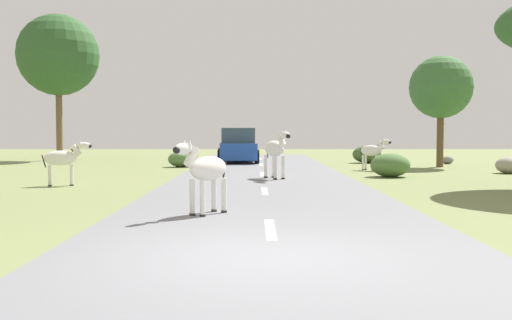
{
  "coord_description": "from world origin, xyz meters",
  "views": [
    {
      "loc": [
        -0.03,
        -7.41,
        1.65
      ],
      "look_at": [
        -0.11,
        11.57,
        0.7
      ],
      "focal_mm": 41.01,
      "sensor_mm": 36.0,
      "label": 1
    }
  ],
  "objects_px": {
    "car_0": "(240,147)",
    "zebra_3": "(66,159)",
    "zebra_0": "(278,149)",
    "bush_1": "(184,159)",
    "tree_0": "(61,56)",
    "tree_2": "(444,88)",
    "bush_3": "(369,154)",
    "zebra_1": "(375,151)",
    "rock_2": "(450,160)",
    "bush_0": "(393,165)",
    "zebra_2": "(208,170)",
    "rock_0": "(510,165)"
  },
  "relations": [
    {
      "from": "car_0",
      "to": "zebra_3",
      "type": "bearing_deg",
      "value": -114.56
    },
    {
      "from": "zebra_0",
      "to": "bush_1",
      "type": "bearing_deg",
      "value": -84.11
    },
    {
      "from": "car_0",
      "to": "tree_0",
      "type": "xyz_separation_m",
      "value": [
        -10.04,
        2.95,
        4.97
      ]
    },
    {
      "from": "tree_2",
      "to": "bush_3",
      "type": "relative_size",
      "value": 3.42
    },
    {
      "from": "zebra_1",
      "to": "bush_1",
      "type": "height_order",
      "value": "zebra_1"
    },
    {
      "from": "zebra_0",
      "to": "zebra_3",
      "type": "distance_m",
      "value": 6.72
    },
    {
      "from": "car_0",
      "to": "bush_1",
      "type": "relative_size",
      "value": 3.71
    },
    {
      "from": "car_0",
      "to": "tree_0",
      "type": "distance_m",
      "value": 11.59
    },
    {
      "from": "bush_1",
      "to": "rock_2",
      "type": "xyz_separation_m",
      "value": [
        12.94,
        2.56,
        -0.16
      ]
    },
    {
      "from": "zebra_3",
      "to": "bush_0",
      "type": "xyz_separation_m",
      "value": [
        10.57,
        3.33,
        -0.39
      ]
    },
    {
      "from": "zebra_2",
      "to": "tree_0",
      "type": "bearing_deg",
      "value": -30.36
    },
    {
      "from": "zebra_2",
      "to": "tree_0",
      "type": "distance_m",
      "value": 24.22
    },
    {
      "from": "zebra_2",
      "to": "car_0",
      "type": "xyz_separation_m",
      "value": [
        0.04,
        18.56,
        -0.06
      ]
    },
    {
      "from": "zebra_1",
      "to": "zebra_0",
      "type": "bearing_deg",
      "value": -2.7
    },
    {
      "from": "tree_2",
      "to": "bush_0",
      "type": "bearing_deg",
      "value": -121.89
    },
    {
      "from": "bush_1",
      "to": "bush_3",
      "type": "height_order",
      "value": "bush_3"
    },
    {
      "from": "tree_0",
      "to": "rock_0",
      "type": "bearing_deg",
      "value": -25.91
    },
    {
      "from": "bush_3",
      "to": "zebra_0",
      "type": "bearing_deg",
      "value": -115.68
    },
    {
      "from": "bush_0",
      "to": "rock_2",
      "type": "distance_m",
      "value": 9.52
    },
    {
      "from": "zebra_3",
      "to": "zebra_2",
      "type": "bearing_deg",
      "value": 18.56
    },
    {
      "from": "zebra_1",
      "to": "car_0",
      "type": "distance_m",
      "value": 7.91
    },
    {
      "from": "rock_2",
      "to": "zebra_0",
      "type": "bearing_deg",
      "value": -132.66
    },
    {
      "from": "zebra_2",
      "to": "zebra_3",
      "type": "relative_size",
      "value": 1.03
    },
    {
      "from": "bush_0",
      "to": "bush_1",
      "type": "relative_size",
      "value": 1.18
    },
    {
      "from": "zebra_3",
      "to": "rock_2",
      "type": "height_order",
      "value": "zebra_3"
    },
    {
      "from": "bush_1",
      "to": "bush_3",
      "type": "xyz_separation_m",
      "value": [
        9.09,
        3.38,
        0.08
      ]
    },
    {
      "from": "zebra_3",
      "to": "bush_1",
      "type": "bearing_deg",
      "value": 146.83
    },
    {
      "from": "zebra_1",
      "to": "rock_2",
      "type": "bearing_deg",
      "value": 174.14
    },
    {
      "from": "zebra_1",
      "to": "zebra_3",
      "type": "relative_size",
      "value": 0.97
    },
    {
      "from": "zebra_0",
      "to": "rock_0",
      "type": "bearing_deg",
      "value": 175.05
    },
    {
      "from": "zebra_1",
      "to": "car_0",
      "type": "bearing_deg",
      "value": -94.73
    },
    {
      "from": "zebra_1",
      "to": "bush_3",
      "type": "height_order",
      "value": "zebra_1"
    },
    {
      "from": "zebra_0",
      "to": "zebra_3",
      "type": "xyz_separation_m",
      "value": [
        -6.43,
        -1.94,
        -0.21
      ]
    },
    {
      "from": "bush_0",
      "to": "rock_2",
      "type": "xyz_separation_m",
      "value": [
        4.74,
        8.25,
        -0.23
      ]
    },
    {
      "from": "zebra_2",
      "to": "zebra_3",
      "type": "height_order",
      "value": "zebra_2"
    },
    {
      "from": "car_0",
      "to": "bush_0",
      "type": "distance_m",
      "value": 10.54
    },
    {
      "from": "tree_0",
      "to": "bush_3",
      "type": "bearing_deg",
      "value": -9.26
    },
    {
      "from": "bush_3",
      "to": "rock_2",
      "type": "relative_size",
      "value": 2.41
    },
    {
      "from": "tree_0",
      "to": "tree_2",
      "type": "relative_size",
      "value": 1.6
    },
    {
      "from": "bush_3",
      "to": "rock_0",
      "type": "bearing_deg",
      "value": -61.1
    },
    {
      "from": "zebra_1",
      "to": "tree_2",
      "type": "relative_size",
      "value": 0.27
    },
    {
      "from": "zebra_2",
      "to": "car_0",
      "type": "height_order",
      "value": "car_0"
    },
    {
      "from": "zebra_1",
      "to": "tree_2",
      "type": "height_order",
      "value": "tree_2"
    },
    {
      "from": "car_0",
      "to": "bush_0",
      "type": "height_order",
      "value": "car_0"
    },
    {
      "from": "zebra_0",
      "to": "zebra_2",
      "type": "height_order",
      "value": "zebra_0"
    },
    {
      "from": "zebra_3",
      "to": "bush_1",
      "type": "relative_size",
      "value": 1.17
    },
    {
      "from": "rock_0",
      "to": "bush_0",
      "type": "bearing_deg",
      "value": -160.67
    },
    {
      "from": "zebra_0",
      "to": "zebra_1",
      "type": "bearing_deg",
      "value": -154.95
    },
    {
      "from": "tree_2",
      "to": "bush_0",
      "type": "xyz_separation_m",
      "value": [
        -3.59,
        -5.77,
        -3.18
      ]
    },
    {
      "from": "rock_2",
      "to": "zebra_1",
      "type": "bearing_deg",
      "value": -134.2
    }
  ]
}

